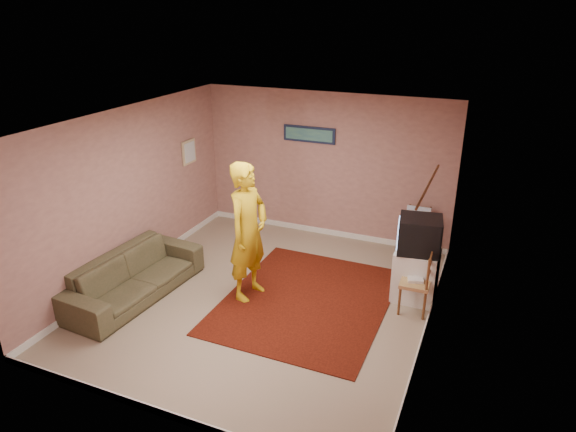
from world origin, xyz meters
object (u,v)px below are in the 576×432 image
at_px(tv_cabinet, 415,275).
at_px(sofa, 134,276).
at_px(chair_a, 417,228).
at_px(person, 248,232).
at_px(chair_b, 416,275).
at_px(crt_tv, 419,235).

bearing_deg(tv_cabinet, sofa, -158.13).
distance_m(tv_cabinet, sofa, 4.04).
xyz_separation_m(chair_a, sofa, (-3.53, -2.85, -0.21)).
bearing_deg(person, chair_a, -33.89).
bearing_deg(person, tv_cabinet, -60.67).
relative_size(chair_a, chair_b, 0.95).
xyz_separation_m(chair_b, person, (-2.27, -0.50, 0.45)).
xyz_separation_m(chair_a, chair_b, (0.27, -1.68, 0.03)).
height_order(tv_cabinet, person, person).
bearing_deg(tv_cabinet, chair_b, -81.63).
bearing_deg(chair_a, crt_tv, -81.44).
relative_size(sofa, person, 1.09).
bearing_deg(chair_a, tv_cabinet, -81.19).
distance_m(tv_cabinet, chair_a, 1.37).
distance_m(chair_a, chair_b, 1.70).
xyz_separation_m(tv_cabinet, person, (-2.22, -0.84, 0.63)).
bearing_deg(sofa, tv_cabinet, -63.70).
xyz_separation_m(sofa, person, (1.53, 0.67, 0.69)).
bearing_deg(crt_tv, person, -168.05).
bearing_deg(tv_cabinet, chair_a, 99.39).
bearing_deg(crt_tv, tv_cabinet, 0.00).
xyz_separation_m(chair_b, sofa, (-3.80, -1.16, -0.23)).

